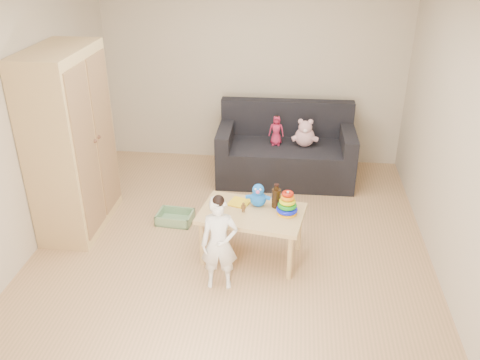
# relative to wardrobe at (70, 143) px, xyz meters

# --- Properties ---
(room) EXTENTS (4.50, 4.50, 4.50)m
(room) POSITION_rel_wardrobe_xyz_m (1.72, -0.27, 0.33)
(room) COLOR tan
(room) RESTS_ON ground
(wardrobe) EXTENTS (0.54, 1.08, 1.94)m
(wardrobe) POSITION_rel_wardrobe_xyz_m (0.00, 0.00, 0.00)
(wardrobe) COLOR #DEBD7A
(wardrobe) RESTS_ON ground
(sofa) EXTENTS (1.73, 0.89, 0.48)m
(sofa) POSITION_rel_wardrobe_xyz_m (2.20, 1.36, -0.73)
(sofa) COLOR black
(sofa) RESTS_ON ground
(play_table) EXTENTS (1.07, 0.77, 0.52)m
(play_table) POSITION_rel_wardrobe_xyz_m (1.93, -0.42, -0.71)
(play_table) COLOR tan
(play_table) RESTS_ON ground
(storage_bin) EXTENTS (0.41, 0.32, 0.12)m
(storage_bin) POSITION_rel_wardrobe_xyz_m (1.02, 0.14, -0.91)
(storage_bin) COLOR gray
(storage_bin) RESTS_ON ground
(toddler) EXTENTS (0.35, 0.26, 0.90)m
(toddler) POSITION_rel_wardrobe_xyz_m (1.68, -0.91, -0.52)
(toddler) COLOR white
(toddler) RESTS_ON ground
(pink_bear) EXTENTS (0.32, 0.30, 0.30)m
(pink_bear) POSITION_rel_wardrobe_xyz_m (2.43, 1.34, -0.34)
(pink_bear) COLOR #DFA4AE
(pink_bear) RESTS_ON sofa
(doll) EXTENTS (0.19, 0.13, 0.37)m
(doll) POSITION_rel_wardrobe_xyz_m (2.08, 1.34, -0.30)
(doll) COLOR #B12146
(doll) RESTS_ON sofa
(ring_stacker) EXTENTS (0.21, 0.21, 0.24)m
(ring_stacker) POSITION_rel_wardrobe_xyz_m (2.27, -0.42, -0.36)
(ring_stacker) COLOR #FFAD0D
(ring_stacker) RESTS_ON play_table
(brown_bottle) EXTENTS (0.09, 0.09, 0.25)m
(brown_bottle) POSITION_rel_wardrobe_xyz_m (2.16, -0.30, -0.35)
(brown_bottle) COLOR black
(brown_bottle) RESTS_ON play_table
(blue_plush) EXTENTS (0.22, 0.18, 0.24)m
(blue_plush) POSITION_rel_wardrobe_xyz_m (1.98, -0.29, -0.33)
(blue_plush) COLOR #1B74F3
(blue_plush) RESTS_ON play_table
(wooden_figure) EXTENTS (0.05, 0.05, 0.11)m
(wooden_figure) POSITION_rel_wardrobe_xyz_m (1.85, -0.44, -0.40)
(wooden_figure) COLOR brown
(wooden_figure) RESTS_ON play_table
(yellow_book) EXTENTS (0.24, 0.24, 0.01)m
(yellow_book) POSITION_rel_wardrobe_xyz_m (1.79, -0.27, -0.45)
(yellow_book) COLOR yellow
(yellow_book) RESTS_ON play_table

